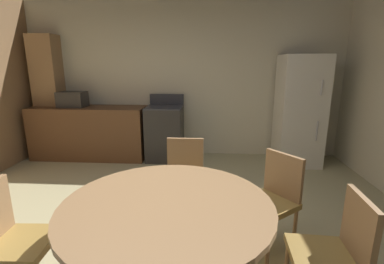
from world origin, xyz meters
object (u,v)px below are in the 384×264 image
object	(u,v)px
chair_northeast	(273,196)
chair_west	(11,237)
chair_north	(184,176)
chair_east	(336,251)
microwave	(72,99)
refrigerator	(299,111)
oven_range	(165,133)
dining_table	(168,223)

from	to	relation	value
chair_northeast	chair_west	bearing A→B (deg)	-17.71
chair_west	chair_north	distance (m)	1.53
chair_east	chair_north	distance (m)	1.52
chair_west	chair_east	bearing A→B (deg)	-3.00
chair_north	microwave	bearing A→B (deg)	-131.89
chair_east	chair_northeast	xyz separation A→B (m)	(-0.22, 0.71, 0.00)
microwave	chair_northeast	xyz separation A→B (m)	(2.91, -2.32, -0.53)
microwave	chair_east	bearing A→B (deg)	-44.06
refrigerator	chair_northeast	distance (m)	2.46
chair_north	chair_northeast	world-z (taller)	same
refrigerator	chair_north	distance (m)	2.55
oven_range	chair_east	world-z (taller)	oven_range
chair_west	chair_east	distance (m)	2.10
oven_range	chair_northeast	distance (m)	2.67
chair_east	chair_north	bearing A→B (deg)	-43.69
oven_range	microwave	size ratio (longest dim) A/B	2.50
chair_northeast	dining_table	bearing A→B (deg)	0.00
refrigerator	dining_table	size ratio (longest dim) A/B	1.29
chair_west	microwave	bearing A→B (deg)	106.07
chair_north	oven_range	bearing A→B (deg)	-164.47
dining_table	microwave	bearing A→B (deg)	125.01
refrigerator	chair_east	xyz separation A→B (m)	(-0.66, -2.98, -0.38)
refrigerator	chair_east	bearing A→B (deg)	-102.49
microwave	chair_west	size ratio (longest dim) A/B	0.51
oven_range	refrigerator	world-z (taller)	refrigerator
oven_range	dining_table	size ratio (longest dim) A/B	0.81
chair_east	chair_northeast	distance (m)	0.74
chair_northeast	chair_north	bearing A→B (deg)	-64.40
oven_range	microwave	xyz separation A→B (m)	(-1.58, -0.00, 0.56)
refrigerator	microwave	size ratio (longest dim) A/B	4.00
refrigerator	chair_north	world-z (taller)	refrigerator
dining_table	chair_west	distance (m)	1.06
oven_range	chair_northeast	size ratio (longest dim) A/B	1.26
oven_range	refrigerator	distance (m)	2.25
refrigerator	chair_east	distance (m)	3.07
microwave	chair_west	distance (m)	3.23
refrigerator	dining_table	xyz separation A→B (m)	(-1.71, -2.92, -0.27)
chair_east	oven_range	bearing A→B (deg)	-59.69
microwave	chair_north	bearing A→B (deg)	-42.52
chair_west	chair_northeast	world-z (taller)	same
oven_range	chair_east	distance (m)	3.40
oven_range	chair_west	bearing A→B (deg)	-100.33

